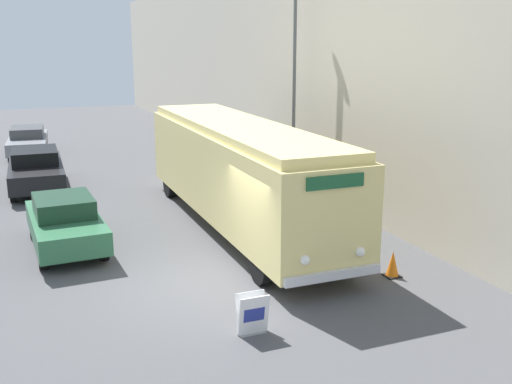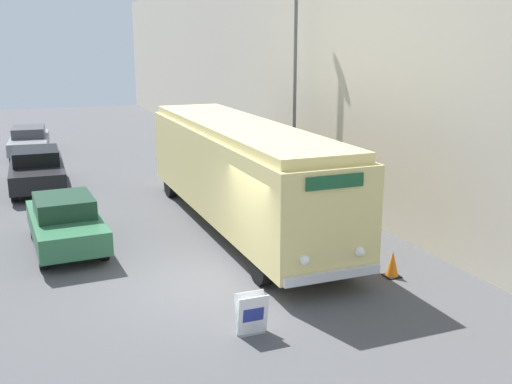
{
  "view_description": "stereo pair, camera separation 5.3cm",
  "coord_description": "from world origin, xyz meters",
  "views": [
    {
      "loc": [
        -3.87,
        -12.28,
        5.45
      ],
      "look_at": [
        1.51,
        1.02,
        1.8
      ],
      "focal_mm": 42.0,
      "sensor_mm": 36.0,
      "label": 1
    },
    {
      "loc": [
        -3.82,
        -12.3,
        5.45
      ],
      "look_at": [
        1.51,
        1.02,
        1.8
      ],
      "focal_mm": 42.0,
      "sensor_mm": 36.0,
      "label": 2
    }
  ],
  "objects": [
    {
      "name": "ground_plane",
      "position": [
        0.0,
        0.0,
        0.0
      ],
      "size": [
        80.0,
        80.0,
        0.0
      ],
      "primitive_type": "plane",
      "color": "#4C4C4F"
    },
    {
      "name": "vintage_bus",
      "position": [
        2.11,
        3.84,
        1.77
      ],
      "size": [
        2.41,
        11.48,
        3.12
      ],
      "color": "black",
      "rests_on": "ground_plane"
    },
    {
      "name": "parked_car_near",
      "position": [
        -2.86,
        3.81,
        0.72
      ],
      "size": [
        1.89,
        4.1,
        1.41
      ],
      "rotation": [
        0.0,
        0.0,
        0.04
      ],
      "color": "black",
      "rests_on": "ground_plane"
    },
    {
      "name": "streetlamp",
      "position": [
        5.31,
        6.85,
        4.63
      ],
      "size": [
        0.36,
        0.36,
        7.26
      ],
      "color": "#595E60",
      "rests_on": "ground_plane"
    },
    {
      "name": "parked_car_far",
      "position": [
        -3.35,
        18.49,
        0.71
      ],
      "size": [
        2.08,
        4.89,
        1.36
      ],
      "rotation": [
        0.0,
        0.0,
        -0.08
      ],
      "color": "black",
      "rests_on": "ground_plane"
    },
    {
      "name": "traffic_cone",
      "position": [
        4.11,
        -1.19,
        0.31
      ],
      "size": [
        0.36,
        0.36,
        0.63
      ],
      "color": "black",
      "rests_on": "ground_plane"
    },
    {
      "name": "parked_car_mid",
      "position": [
        -3.29,
        11.17,
        0.76
      ],
      "size": [
        2.02,
        4.83,
        1.49
      ],
      "rotation": [
        0.0,
        0.0,
        -0.03
      ],
      "color": "black",
      "rests_on": "ground_plane"
    },
    {
      "name": "building_wall_right",
      "position": [
        6.11,
        10.0,
        4.25
      ],
      "size": [
        0.3,
        60.0,
        8.5
      ],
      "color": "beige",
      "rests_on": "ground_plane"
    },
    {
      "name": "sign_board",
      "position": [
        -0.02,
        -2.59,
        0.39
      ],
      "size": [
        0.6,
        0.31,
        0.81
      ],
      "color": "gray",
      "rests_on": "ground_plane"
    }
  ]
}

